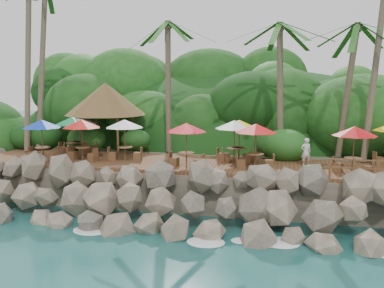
# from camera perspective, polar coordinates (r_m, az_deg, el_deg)

# --- Properties ---
(ground) EXTENTS (140.00, 140.00, 0.00)m
(ground) POSITION_cam_1_polar(r_m,az_deg,el_deg) (19.71, -3.86, -12.42)
(ground) COLOR #19514F
(ground) RESTS_ON ground
(land_base) EXTENTS (32.00, 25.20, 2.10)m
(land_base) POSITION_cam_1_polar(r_m,az_deg,el_deg) (34.57, 3.58, -1.43)
(land_base) COLOR gray
(land_base) RESTS_ON ground
(jungle_hill) EXTENTS (44.80, 28.00, 15.40)m
(jungle_hill) POSITION_cam_1_polar(r_m,az_deg,el_deg) (42.07, 5.16, -1.10)
(jungle_hill) COLOR #143811
(jungle_hill) RESTS_ON ground
(seawall) EXTENTS (29.00, 4.00, 2.30)m
(seawall) POSITION_cam_1_polar(r_m,az_deg,el_deg) (21.16, -2.36, -7.63)
(seawall) COLOR gray
(seawall) RESTS_ON ground
(terrace) EXTENTS (26.00, 5.00, 0.20)m
(terrace) POSITION_cam_1_polar(r_m,az_deg,el_deg) (24.69, 0.00, -2.75)
(terrace) COLOR brown
(terrace) RESTS_ON land_base
(jungle_foliage) EXTENTS (44.00, 16.00, 12.00)m
(jungle_foliage) POSITION_cam_1_polar(r_m,az_deg,el_deg) (33.80, 3.30, -3.47)
(jungle_foliage) COLOR #143811
(jungle_foliage) RESTS_ON ground
(foam_line) EXTENTS (25.20, 0.80, 0.06)m
(foam_line) POSITION_cam_1_polar(r_m,az_deg,el_deg) (19.96, -3.62, -12.04)
(foam_line) COLOR white
(foam_line) RESTS_ON ground
(palapa) EXTENTS (5.52, 5.52, 4.60)m
(palapa) POSITION_cam_1_polar(r_m,az_deg,el_deg) (29.63, -11.57, 5.97)
(palapa) COLOR brown
(palapa) RESTS_ON ground
(dining_clusters) EXTENTS (22.19, 5.24, 2.46)m
(dining_clusters) POSITION_cam_1_polar(r_m,az_deg,el_deg) (24.46, -1.37, 2.22)
(dining_clusters) COLOR brown
(dining_clusters) RESTS_ON terrace
(waiter) EXTENTS (0.66, 0.53, 1.58)m
(waiter) POSITION_cam_1_polar(r_m,az_deg,el_deg) (24.47, 15.10, -1.05)
(waiter) COLOR silver
(waiter) RESTS_ON terrace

